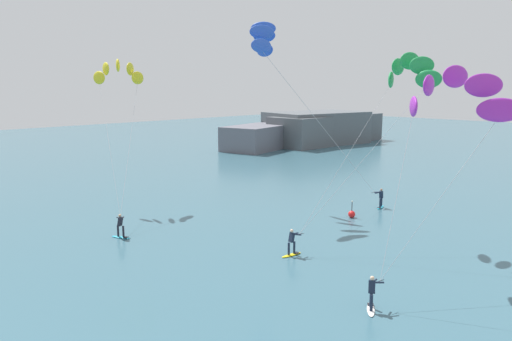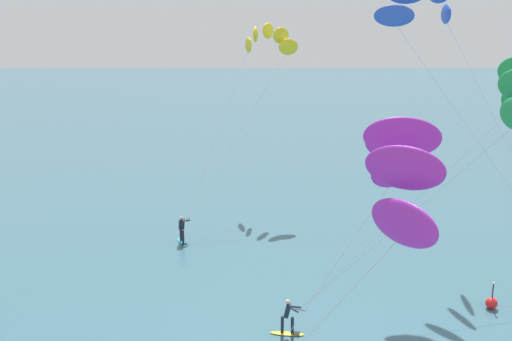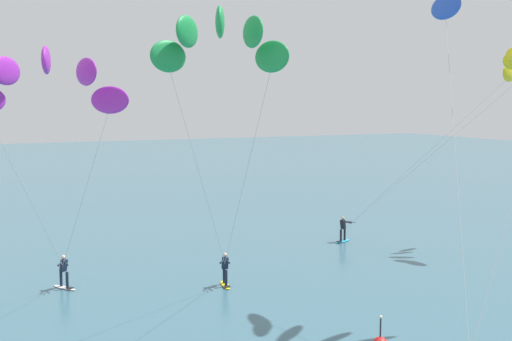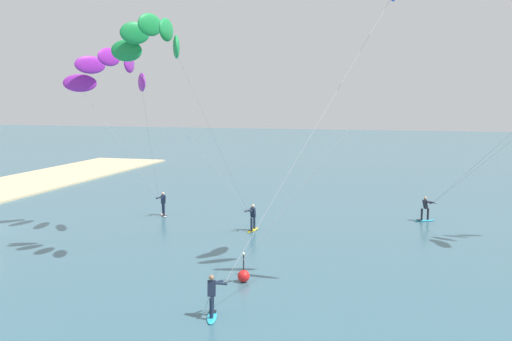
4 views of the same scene
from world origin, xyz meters
name	(u,v)px [view 2 (image 2 of 4)]	position (x,y,z in m)	size (l,w,h in m)	color
kitesurfer_nearshore	(506,102)	(2.54, 13.89, 10.76)	(9.86, 5.84, 12.40)	yellow
kitesurfer_mid_water	(392,177)	(-2.53, 8.58, 9.63)	(7.34, 6.27, 11.29)	white
kitesurfer_far_out	(427,9)	(3.07, 26.50, 13.61)	(10.23, 10.62, 15.43)	#23ADD1
kitesurfer_downwind	(264,47)	(-5.36, 35.88, 10.90)	(7.90, 11.23, 12.54)	#23ADD1
marker_buoy	(491,303)	(5.08, 19.12, 0.30)	(0.56, 0.56, 1.38)	red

